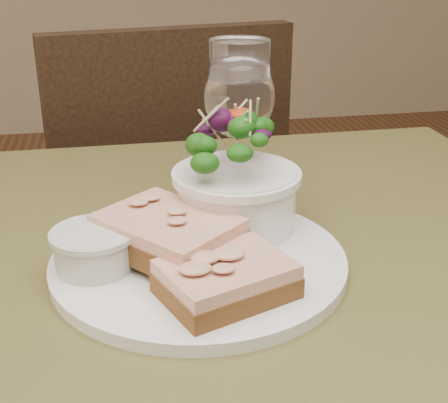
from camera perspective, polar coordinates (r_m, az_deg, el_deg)
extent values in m
cube|color=#4C4320|center=(0.59, 1.23, -8.11)|extent=(0.80, 0.80, 0.04)
cylinder|color=black|center=(1.17, 14.41, -13.29)|extent=(0.05, 0.05, 0.71)
cube|color=black|center=(1.34, -6.63, -2.76)|extent=(0.49, 0.49, 0.04)
cube|color=black|center=(1.09, -4.58, 3.73)|extent=(0.42, 0.11, 0.45)
cube|color=black|center=(1.46, -6.21, -10.72)|extent=(0.42, 0.42, 0.45)
cylinder|color=white|center=(0.59, -2.32, -5.45)|extent=(0.28, 0.28, 0.01)
cube|color=#442412|center=(0.52, 0.21, -7.65)|extent=(0.13, 0.11, 0.02)
cube|color=beige|center=(0.52, 0.22, -6.22)|extent=(0.12, 0.11, 0.01)
cube|color=#442412|center=(0.58, -5.10, -3.45)|extent=(0.15, 0.15, 0.02)
cube|color=beige|center=(0.57, -5.16, -1.95)|extent=(0.15, 0.15, 0.01)
cylinder|color=beige|center=(0.57, -11.78, -4.26)|extent=(0.07, 0.07, 0.04)
cylinder|color=brown|center=(0.57, -11.91, -2.91)|extent=(0.06, 0.06, 0.01)
cylinder|color=white|center=(0.63, 1.13, 0.30)|extent=(0.12, 0.12, 0.06)
ellipsoid|color=#0D3C0B|center=(0.61, 1.17, 5.13)|extent=(0.11, 0.11, 0.06)
ellipsoid|color=#0D3C0B|center=(0.66, -9.35, -1.49)|extent=(0.04, 0.04, 0.01)
sphere|color=maroon|center=(0.64, -10.67, -1.56)|extent=(0.02, 0.02, 0.02)
cylinder|color=white|center=(0.72, 1.31, -0.37)|extent=(0.07, 0.07, 0.00)
cylinder|color=white|center=(0.70, 1.34, 3.16)|extent=(0.01, 0.01, 0.09)
ellipsoid|color=white|center=(0.67, 1.41, 9.54)|extent=(0.08, 0.08, 0.09)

